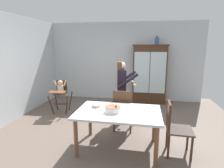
{
  "coord_description": "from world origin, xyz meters",
  "views": [
    {
      "loc": [
        0.65,
        -3.77,
        1.92
      ],
      "look_at": [
        -0.1,
        0.7,
        0.95
      ],
      "focal_mm": 29.13,
      "sensor_mm": 36.0,
      "label": 1
    }
  ],
  "objects_px": {
    "china_cabinet": "(149,74)",
    "serving_bowl": "(96,105)",
    "birthday_cake": "(113,109)",
    "ceramic_vase": "(157,41)",
    "adult_person": "(122,84)",
    "dining_chair_far_side": "(123,108)",
    "high_chair_with_toddler": "(60,90)",
    "dining_table": "(118,116)",
    "dining_chair_right_end": "(174,125)"
  },
  "relations": [
    {
      "from": "china_cabinet",
      "to": "serving_bowl",
      "type": "height_order",
      "value": "china_cabinet"
    },
    {
      "from": "china_cabinet",
      "to": "birthday_cake",
      "type": "xyz_separation_m",
      "value": [
        -0.74,
        -3.09,
        -0.18
      ]
    },
    {
      "from": "china_cabinet",
      "to": "serving_bowl",
      "type": "xyz_separation_m",
      "value": [
        -1.1,
        -2.86,
        -0.21
      ]
    },
    {
      "from": "china_cabinet",
      "to": "ceramic_vase",
      "type": "height_order",
      "value": "ceramic_vase"
    },
    {
      "from": "birthday_cake",
      "to": "serving_bowl",
      "type": "height_order",
      "value": "birthday_cake"
    },
    {
      "from": "adult_person",
      "to": "serving_bowl",
      "type": "height_order",
      "value": "adult_person"
    },
    {
      "from": "ceramic_vase",
      "to": "dining_chair_far_side",
      "type": "distance_m",
      "value": 2.88
    },
    {
      "from": "serving_bowl",
      "to": "adult_person",
      "type": "bearing_deg",
      "value": 71.29
    },
    {
      "from": "serving_bowl",
      "to": "birthday_cake",
      "type": "bearing_deg",
      "value": -32.45
    },
    {
      "from": "ceramic_vase",
      "to": "birthday_cake",
      "type": "distance_m",
      "value": 3.47
    },
    {
      "from": "china_cabinet",
      "to": "birthday_cake",
      "type": "height_order",
      "value": "china_cabinet"
    },
    {
      "from": "ceramic_vase",
      "to": "adult_person",
      "type": "distance_m",
      "value": 2.26
    },
    {
      "from": "adult_person",
      "to": "dining_chair_far_side",
      "type": "relative_size",
      "value": 1.59
    },
    {
      "from": "high_chair_with_toddler",
      "to": "dining_table",
      "type": "height_order",
      "value": "high_chair_with_toddler"
    },
    {
      "from": "adult_person",
      "to": "dining_chair_right_end",
      "type": "xyz_separation_m",
      "value": [
        1.07,
        -1.28,
        -0.41
      ]
    },
    {
      "from": "china_cabinet",
      "to": "dining_chair_far_side",
      "type": "xyz_separation_m",
      "value": [
        -0.63,
        -2.31,
        -0.42
      ]
    },
    {
      "from": "dining_chair_far_side",
      "to": "dining_chair_right_end",
      "type": "xyz_separation_m",
      "value": [
        0.97,
        -0.73,
        0.0
      ]
    },
    {
      "from": "birthday_cake",
      "to": "china_cabinet",
      "type": "bearing_deg",
      "value": 76.56
    },
    {
      "from": "high_chair_with_toddler",
      "to": "adult_person",
      "type": "height_order",
      "value": "adult_person"
    },
    {
      "from": "china_cabinet",
      "to": "dining_table",
      "type": "bearing_deg",
      "value": -102.01
    },
    {
      "from": "ceramic_vase",
      "to": "dining_table",
      "type": "relative_size",
      "value": 0.17
    },
    {
      "from": "dining_table",
      "to": "adult_person",
      "type": "bearing_deg",
      "value": 93.77
    },
    {
      "from": "high_chair_with_toddler",
      "to": "adult_person",
      "type": "bearing_deg",
      "value": -18.67
    },
    {
      "from": "high_chair_with_toddler",
      "to": "dining_chair_right_end",
      "type": "relative_size",
      "value": 0.99
    },
    {
      "from": "dining_chair_far_side",
      "to": "ceramic_vase",
      "type": "bearing_deg",
      "value": -107.8
    },
    {
      "from": "high_chair_with_toddler",
      "to": "china_cabinet",
      "type": "bearing_deg",
      "value": 21.22
    },
    {
      "from": "high_chair_with_toddler",
      "to": "dining_table",
      "type": "xyz_separation_m",
      "value": [
        1.89,
        -1.61,
        -0.0
      ]
    },
    {
      "from": "dining_table",
      "to": "dining_chair_far_side",
      "type": "bearing_deg",
      "value": 89.15
    },
    {
      "from": "ceramic_vase",
      "to": "high_chair_with_toddler",
      "type": "xyz_separation_m",
      "value": [
        -2.72,
        -1.42,
        -1.41
      ]
    },
    {
      "from": "serving_bowl",
      "to": "dining_chair_right_end",
      "type": "relative_size",
      "value": 0.19
    },
    {
      "from": "ceramic_vase",
      "to": "high_chair_with_toddler",
      "type": "relative_size",
      "value": 0.28
    },
    {
      "from": "adult_person",
      "to": "dining_chair_far_side",
      "type": "bearing_deg",
      "value": 179.02
    },
    {
      "from": "china_cabinet",
      "to": "dining_chair_right_end",
      "type": "relative_size",
      "value": 2.02
    },
    {
      "from": "birthday_cake",
      "to": "dining_chair_far_side",
      "type": "relative_size",
      "value": 0.29
    },
    {
      "from": "adult_person",
      "to": "dining_table",
      "type": "bearing_deg",
      "value": 173.14
    },
    {
      "from": "serving_bowl",
      "to": "dining_chair_far_side",
      "type": "distance_m",
      "value": 0.75
    },
    {
      "from": "high_chair_with_toddler",
      "to": "dining_table",
      "type": "distance_m",
      "value": 2.48
    },
    {
      "from": "birthday_cake",
      "to": "serving_bowl",
      "type": "relative_size",
      "value": 1.56
    },
    {
      "from": "adult_person",
      "to": "birthday_cake",
      "type": "xyz_separation_m",
      "value": [
        -0.01,
        -1.33,
        -0.17
      ]
    },
    {
      "from": "birthday_cake",
      "to": "dining_chair_far_side",
      "type": "height_order",
      "value": "dining_chair_far_side"
    },
    {
      "from": "dining_chair_far_side",
      "to": "high_chair_with_toddler",
      "type": "bearing_deg",
      "value": -23.47
    },
    {
      "from": "birthday_cake",
      "to": "dining_chair_right_end",
      "type": "height_order",
      "value": "dining_chair_right_end"
    },
    {
      "from": "dining_table",
      "to": "serving_bowl",
      "type": "distance_m",
      "value": 0.5
    },
    {
      "from": "dining_table",
      "to": "china_cabinet",
      "type": "bearing_deg",
      "value": 77.99
    },
    {
      "from": "adult_person",
      "to": "birthday_cake",
      "type": "bearing_deg",
      "value": 168.91
    },
    {
      "from": "dining_table",
      "to": "ceramic_vase",
      "type": "bearing_deg",
      "value": 74.62
    },
    {
      "from": "birthday_cake",
      "to": "dining_chair_right_end",
      "type": "bearing_deg",
      "value": 2.73
    },
    {
      "from": "ceramic_vase",
      "to": "dining_chair_far_side",
      "type": "relative_size",
      "value": 0.28
    },
    {
      "from": "birthday_cake",
      "to": "dining_chair_right_end",
      "type": "relative_size",
      "value": 0.29
    },
    {
      "from": "china_cabinet",
      "to": "high_chair_with_toddler",
      "type": "xyz_separation_m",
      "value": [
        -2.53,
        -1.41,
        -0.32
      ]
    }
  ]
}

